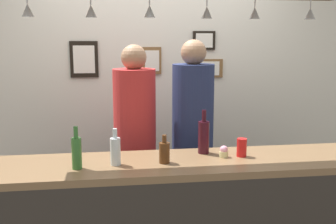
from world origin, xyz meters
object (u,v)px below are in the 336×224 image
(bottle_beer_green_import, at_px, (77,152))
(bottle_soda_clear, at_px, (115,150))
(bottle_wine_dark_red, at_px, (204,136))
(bottle_beer_brown_stubby, at_px, (164,152))
(picture_frame_lower_pair, at_px, (208,68))
(cupcake, at_px, (224,152))
(drink_can, at_px, (242,147))
(picture_frame_upper_small, at_px, (204,40))
(picture_frame_crest, at_px, (152,61))
(person_left_red_shirt, at_px, (135,129))
(picture_frame_caricature, at_px, (84,59))
(person_middle_navy_shirt, at_px, (193,125))

(bottle_beer_green_import, distance_m, bottle_soda_clear, 0.23)
(bottle_wine_dark_red, distance_m, bottle_beer_brown_stubby, 0.35)
(picture_frame_lower_pair, bearing_deg, cupcake, -98.96)
(bottle_soda_clear, bearing_deg, drink_can, 4.49)
(picture_frame_upper_small, bearing_deg, picture_frame_crest, 180.00)
(bottle_soda_clear, bearing_deg, picture_frame_lower_pair, 57.15)
(person_left_red_shirt, relative_size, bottle_beer_green_import, 6.58)
(bottle_beer_green_import, height_order, picture_frame_caricature, picture_frame_caricature)
(cupcake, relative_size, picture_frame_crest, 0.30)
(picture_frame_upper_small, bearing_deg, person_left_red_shirt, -136.17)
(cupcake, height_order, picture_frame_lower_pair, picture_frame_lower_pair)
(bottle_soda_clear, bearing_deg, person_middle_navy_shirt, 49.26)
(cupcake, bearing_deg, person_middle_navy_shirt, 96.12)
(bottle_soda_clear, relative_size, drink_can, 1.89)
(bottle_wine_dark_red, distance_m, drink_can, 0.26)
(drink_can, relative_size, cupcake, 1.56)
(person_middle_navy_shirt, relative_size, bottle_soda_clear, 7.61)
(bottle_beer_green_import, relative_size, bottle_beer_brown_stubby, 1.44)
(person_middle_navy_shirt, bearing_deg, picture_frame_caricature, 142.63)
(person_left_red_shirt, relative_size, bottle_wine_dark_red, 5.70)
(bottle_soda_clear, distance_m, drink_can, 0.83)
(bottle_beer_green_import, bearing_deg, picture_frame_lower_pair, 51.97)
(bottle_beer_brown_stubby, bearing_deg, bottle_wine_dark_red, 31.23)
(drink_can, relative_size, picture_frame_lower_pair, 0.41)
(bottle_soda_clear, bearing_deg, picture_frame_crest, 75.44)
(picture_frame_crest, bearing_deg, picture_frame_lower_pair, 0.00)
(person_left_red_shirt, bearing_deg, cupcake, -50.88)
(cupcake, bearing_deg, picture_frame_crest, 103.87)
(picture_frame_caricature, bearing_deg, person_middle_navy_shirt, -37.37)
(drink_can, bearing_deg, person_left_red_shirt, 134.79)
(person_middle_navy_shirt, distance_m, bottle_soda_clear, 0.98)
(picture_frame_caricature, bearing_deg, picture_frame_crest, 0.00)
(bottle_beer_green_import, bearing_deg, person_middle_navy_shirt, 42.13)
(bottle_soda_clear, xyz_separation_m, picture_frame_lower_pair, (0.93, 1.43, 0.40))
(bottle_soda_clear, relative_size, picture_frame_lower_pair, 0.77)
(drink_can, distance_m, cupcake, 0.12)
(person_middle_navy_shirt, distance_m, picture_frame_lower_pair, 0.86)
(picture_frame_crest, xyz_separation_m, picture_frame_lower_pair, (0.55, 0.00, -0.08))
(bottle_beer_brown_stubby, distance_m, picture_frame_caricature, 1.63)
(picture_frame_upper_small, distance_m, picture_frame_caricature, 1.17)
(cupcake, xyz_separation_m, picture_frame_crest, (-0.34, 1.37, 0.53))
(person_left_red_shirt, distance_m, picture_frame_upper_small, 1.22)
(cupcake, relative_size, picture_frame_lower_pair, 0.26)
(bottle_beer_brown_stubby, relative_size, drink_can, 1.48)
(person_left_red_shirt, distance_m, bottle_beer_brown_stubby, 0.76)
(person_middle_navy_shirt, height_order, drink_can, person_middle_navy_shirt)
(picture_frame_lower_pair, bearing_deg, picture_frame_crest, 180.00)
(drink_can, bearing_deg, picture_frame_crest, 108.56)
(picture_frame_upper_small, relative_size, picture_frame_caricature, 0.65)
(person_left_red_shirt, xyz_separation_m, picture_frame_crest, (0.21, 0.69, 0.51))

